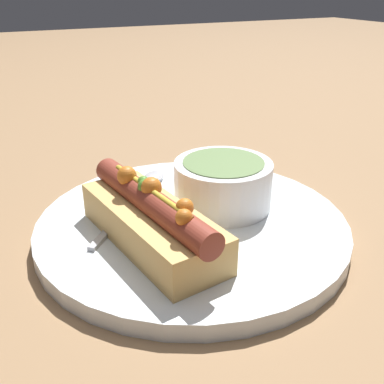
# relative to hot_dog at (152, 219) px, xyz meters

# --- Properties ---
(ground_plane) EXTENTS (4.00, 4.00, 0.00)m
(ground_plane) POSITION_rel_hot_dog_xyz_m (-0.02, 0.05, -0.04)
(ground_plane) COLOR #93704C
(dinner_plate) EXTENTS (0.30, 0.30, 0.02)m
(dinner_plate) POSITION_rel_hot_dog_xyz_m (-0.02, 0.05, -0.03)
(dinner_plate) COLOR white
(dinner_plate) RESTS_ON ground_plane
(hot_dog) EXTENTS (0.17, 0.08, 0.06)m
(hot_dog) POSITION_rel_hot_dog_xyz_m (0.00, 0.00, 0.00)
(hot_dog) COLOR #DBAD60
(hot_dog) RESTS_ON dinner_plate
(soup_bowl) EXTENTS (0.10, 0.10, 0.05)m
(soup_bowl) POSITION_rel_hot_dog_xyz_m (-0.04, 0.09, 0.00)
(soup_bowl) COLOR white
(soup_bowl) RESTS_ON dinner_plate
(spoon) EXTENTS (0.14, 0.13, 0.01)m
(spoon) POSITION_rel_hot_dog_xyz_m (-0.10, 0.03, -0.02)
(spoon) COLOR #B7B7BC
(spoon) RESTS_ON dinner_plate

